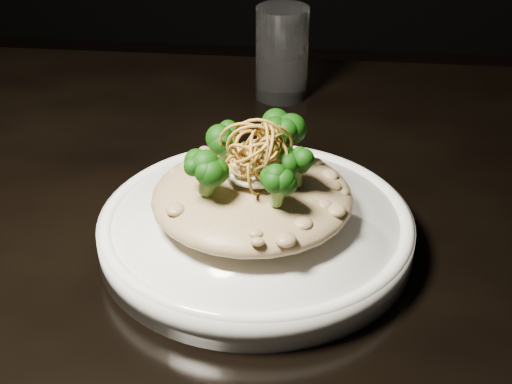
# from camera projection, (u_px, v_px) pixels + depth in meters

# --- Properties ---
(table) EXTENTS (1.10, 0.80, 0.75)m
(table) POSITION_uv_depth(u_px,v_px,m) (291.00, 273.00, 0.74)
(table) COLOR black
(table) RESTS_ON ground
(plate) EXTENTS (0.28, 0.28, 0.03)m
(plate) POSITION_uv_depth(u_px,v_px,m) (256.00, 231.00, 0.64)
(plate) COLOR white
(plate) RESTS_ON table
(risotto) EXTENTS (0.18, 0.18, 0.04)m
(risotto) POSITION_uv_depth(u_px,v_px,m) (252.00, 197.00, 0.62)
(risotto) COLOR brown
(risotto) RESTS_ON plate
(broccoli) EXTENTS (0.12, 0.12, 0.04)m
(broccoli) POSITION_uv_depth(u_px,v_px,m) (255.00, 160.00, 0.59)
(broccoli) COLOR black
(broccoli) RESTS_ON risotto
(cheese) EXTENTS (0.06, 0.06, 0.02)m
(cheese) POSITION_uv_depth(u_px,v_px,m) (258.00, 169.00, 0.61)
(cheese) COLOR silver
(cheese) RESTS_ON risotto
(shallots) EXTENTS (0.06, 0.06, 0.04)m
(shallots) POSITION_uv_depth(u_px,v_px,m) (257.00, 146.00, 0.59)
(shallots) COLOR brown
(shallots) RESTS_ON cheese
(drinking_glass) EXTENTS (0.08, 0.08, 0.12)m
(drinking_glass) POSITION_uv_depth(u_px,v_px,m) (282.00, 53.00, 0.89)
(drinking_glass) COLOR silver
(drinking_glass) RESTS_ON table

